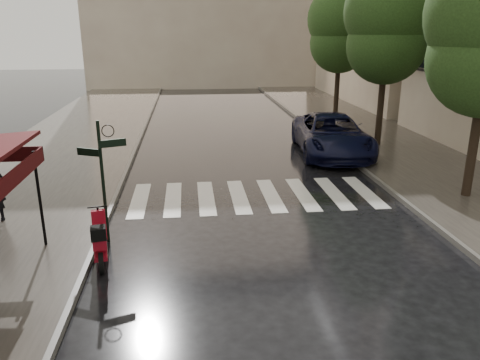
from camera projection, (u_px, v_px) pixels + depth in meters
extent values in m
plane|color=black|center=(148.00, 304.00, 9.14)|extent=(120.00, 120.00, 0.00)
cube|color=#38332D|center=(62.00, 154.00, 20.00)|extent=(6.00, 60.00, 0.12)
cube|color=#38332D|center=(393.00, 145.00, 21.56)|extent=(5.50, 60.00, 0.12)
cube|color=#595651|center=(135.00, 152.00, 20.32)|extent=(0.12, 60.00, 0.16)
cube|color=#595651|center=(334.00, 146.00, 21.26)|extent=(0.12, 60.00, 0.16)
cube|color=silver|center=(140.00, 200.00, 14.74)|extent=(0.50, 3.20, 0.01)
cube|color=silver|center=(173.00, 199.00, 14.85)|extent=(0.50, 3.20, 0.01)
cube|color=silver|center=(206.00, 197.00, 14.96)|extent=(0.50, 3.20, 0.01)
cube|color=silver|center=(239.00, 196.00, 15.07)|extent=(0.50, 3.20, 0.01)
cube|color=silver|center=(271.00, 195.00, 15.19)|extent=(0.50, 3.20, 0.01)
cube|color=silver|center=(302.00, 194.00, 15.30)|extent=(0.50, 3.20, 0.01)
cube|color=silver|center=(334.00, 193.00, 15.41)|extent=(0.50, 3.20, 0.01)
cube|color=silver|center=(364.00, 191.00, 15.52)|extent=(0.50, 3.20, 0.01)
cylinder|color=black|center=(40.00, 199.00, 11.07)|extent=(0.07, 0.07, 2.35)
cylinder|color=black|center=(103.00, 184.00, 11.38)|extent=(0.08, 0.08, 3.10)
cube|color=black|center=(112.00, 143.00, 11.10)|extent=(0.62, 0.26, 0.18)
cube|color=black|center=(88.00, 152.00, 11.10)|extent=(0.56, 0.29, 0.18)
cylinder|color=black|center=(476.00, 129.00, 14.20)|extent=(0.28, 0.28, 4.26)
cylinder|color=black|center=(382.00, 95.00, 20.78)|extent=(0.28, 0.28, 4.48)
sphere|color=#1C3413|center=(386.00, 45.00, 20.12)|extent=(3.40, 3.40, 3.40)
sphere|color=#1C3413|center=(389.00, 11.00, 19.70)|extent=(3.80, 3.80, 3.80)
cylinder|color=black|center=(337.00, 80.00, 27.44)|extent=(0.28, 0.28, 4.37)
sphere|color=#1C3413|center=(340.00, 43.00, 26.80)|extent=(3.40, 3.40, 3.40)
sphere|color=#1C3413|center=(341.00, 19.00, 26.39)|extent=(3.80, 3.80, 3.80)
cube|color=#503915|center=(2.00, 185.00, 12.63)|extent=(0.19, 0.36, 0.39)
cylinder|color=black|center=(101.00, 263.00, 10.24)|extent=(0.18, 0.49, 0.48)
cylinder|color=black|center=(101.00, 240.00, 11.38)|extent=(0.18, 0.49, 0.48)
cube|color=maroon|center=(101.00, 247.00, 10.81)|extent=(0.50, 1.33, 0.10)
cube|color=maroon|center=(100.00, 240.00, 10.49)|extent=(0.39, 0.59, 0.28)
cube|color=maroon|center=(99.00, 225.00, 11.10)|extent=(0.34, 0.17, 0.75)
cylinder|color=black|center=(98.00, 207.00, 11.07)|extent=(0.46, 0.12, 0.04)
cube|color=black|center=(98.00, 233.00, 10.05)|extent=(0.37, 0.35, 0.28)
imported|color=black|center=(332.00, 135.00, 20.02)|extent=(3.34, 6.29, 1.68)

